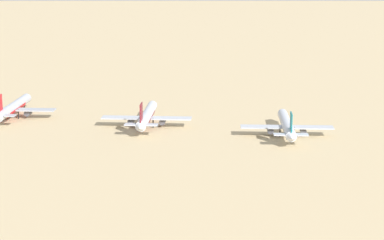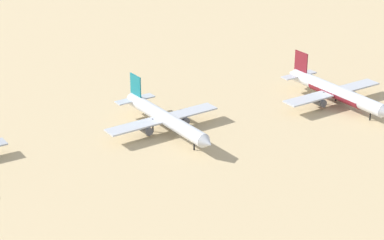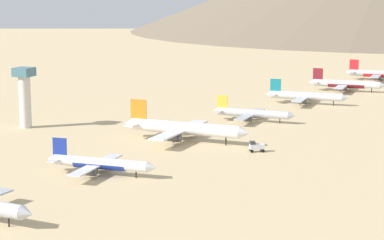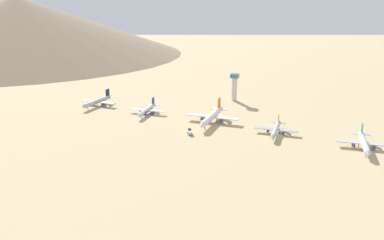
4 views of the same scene
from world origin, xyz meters
The scene contains 9 objects.
ground_plane centered at (0.00, 0.00, 0.00)m, with size 1944.18×1944.18×0.00m, color tan.
parked_jet_1 centered at (-17.99, -107.61, 3.57)m, with size 37.15×30.15×10.72m.
parked_jet_2 centered at (-13.26, -51.56, 4.98)m, with size 51.23×41.54×14.79m.
parked_jet_3 centered at (-1.69, -2.49, 3.59)m, with size 36.92×29.90×10.68m.
parked_jet_4 centered at (8.33, 52.90, 4.01)m, with size 41.25×33.46×11.90m.
parked_jet_5 centered at (18.39, 105.28, 4.07)m, with size 42.29×34.27×12.22m.
parked_jet_6 centered at (28.72, 160.91, 4.10)m, with size 42.63×34.55×12.32m.
service_truck centered at (17.64, -58.70, 2.08)m, with size 5.70×4.84×3.90m.
control_tower centered at (-83.81, -50.38, 14.05)m, with size 7.20×7.20×24.85m.
Camera 3 is at (93.19, -306.63, 58.14)m, focal length 70.38 mm.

